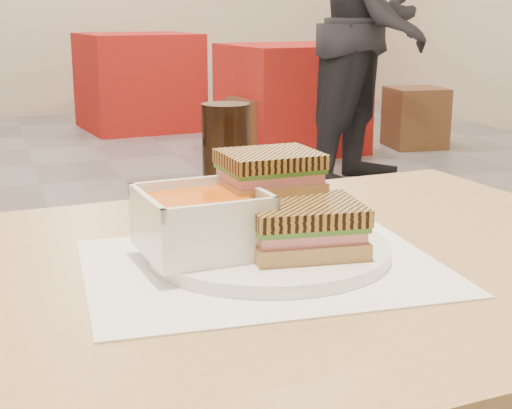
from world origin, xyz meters
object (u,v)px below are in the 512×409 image
object	(u,v)px
panini_lower	(304,227)
bg_table_1	(291,98)
soup_bowl	(202,224)
plate	(269,250)
bg_chair_1l	(262,128)
main_table	(177,371)
bg_chair_2r	(132,107)
bg_chair_1r	(415,117)
patron_b	(377,24)
bg_table_2	(138,81)
cola_glass	(226,155)

from	to	relation	value
panini_lower	bg_table_1	distance (m)	4.81
panini_lower	soup_bowl	bearing A→B (deg)	159.17
plate	bg_chair_1l	size ratio (longest dim) A/B	0.66
main_table	bg_chair_1l	world-z (taller)	main_table
bg_chair_1l	bg_chair_2r	size ratio (longest dim) A/B	0.98
plate	bg_chair_1r	size ratio (longest dim) A/B	0.62
plate	bg_table_1	size ratio (longest dim) A/B	0.29
bg_chair_1l	bg_chair_2r	xyz separation A→B (m)	(-0.67, 1.39, 0.00)
bg_chair_1r	bg_table_1	bearing A→B (deg)	168.86
main_table	bg_chair_1r	xyz separation A→B (m)	(2.90, 4.24, -0.41)
bg_chair_1l	patron_b	size ratio (longest dim) A/B	0.23
main_table	bg_table_2	bearing A→B (deg)	79.46
main_table	soup_bowl	bearing A→B (deg)	31.96
patron_b	bg_table_2	bearing A→B (deg)	109.82
soup_bowl	bg_table_2	xyz separation A→B (m)	(1.05, 5.85, -0.39)
panini_lower	bg_table_1	xyz separation A→B (m)	(1.80, 4.45, -0.41)
cola_glass	bg_chair_2r	xyz separation A→B (m)	(0.84, 5.36, -0.61)
main_table	panini_lower	size ratio (longest dim) A/B	9.12
soup_bowl	bg_chair_1r	xyz separation A→B (m)	(2.86, 4.22, -0.57)
bg_chair_1r	bg_chair_2r	distance (m)	2.37
bg_chair_1l	bg_chair_1r	size ratio (longest dim) A/B	0.94
bg_chair_1r	bg_chair_2r	size ratio (longest dim) A/B	1.04
bg_chair_2r	bg_table_1	bearing A→B (deg)	-51.36
bg_table_1	panini_lower	bearing A→B (deg)	-112.04
bg_chair_2r	soup_bowl	bearing A→B (deg)	-99.54
bg_chair_2r	patron_b	bearing A→B (deg)	-66.07
panini_lower	cola_glass	world-z (taller)	cola_glass
soup_bowl	bg_chair_1l	world-z (taller)	soup_bowl
plate	bg_table_1	xyz separation A→B (m)	(1.83, 4.41, -0.37)
bg_table_1	bg_chair_2r	size ratio (longest dim) A/B	2.23
patron_b	plate	bearing A→B (deg)	-120.21
main_table	bg_chair_1r	bearing A→B (deg)	55.68
plate	cola_glass	size ratio (longest dim) A/B	1.88
bg_chair_1l	patron_b	bearing A→B (deg)	-68.53
soup_bowl	cola_glass	bearing A→B (deg)	66.68
bg_chair_2r	panini_lower	bearing A→B (deg)	-98.43
panini_lower	bg_table_2	size ratio (longest dim) A/B	0.13
plate	bg_table_2	xyz separation A→B (m)	(0.97, 5.85, -0.35)
plate	panini_lower	world-z (taller)	panini_lower
bg_table_2	patron_b	size ratio (longest dim) A/B	0.55
cola_glass	patron_b	distance (m)	3.56
bg_table_2	bg_table_1	bearing A→B (deg)	-59.38
bg_table_1	main_table	bearing A→B (deg)	-113.71
main_table	bg_chair_1l	xyz separation A→B (m)	(1.65, 4.24, -0.42)
cola_glass	bg_chair_2r	bearing A→B (deg)	81.13
cola_glass	bg_chair_1r	xyz separation A→B (m)	(2.75, 3.97, -0.60)
bg_chair_1l	bg_chair_1r	bearing A→B (deg)	0.04
cola_glass	bg_table_1	bearing A→B (deg)	66.59
panini_lower	bg_chair_1l	xyz separation A→B (m)	(1.50, 4.26, -0.58)
soup_bowl	bg_chair_1r	size ratio (longest dim) A/B	0.31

